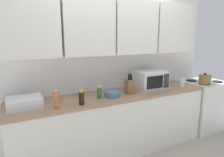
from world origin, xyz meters
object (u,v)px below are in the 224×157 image
Objects in this scene: bottle_spice_jar at (56,100)px; bottle_white_jar at (183,82)px; dish_rack at (25,102)px; stove_range at (202,105)px; microwave at (150,80)px; knife_block at (129,86)px; bottle_soy_dark at (82,98)px; kettle at (205,79)px; bottle_green_oil at (99,92)px; bowl_ceramic_small at (112,94)px.

bottle_spice_jar reaches higher than bottle_white_jar.
dish_rack is at bearing 177.14° from bottle_white_jar.
microwave reaches higher than stove_range.
knife_block is 0.78m from bottle_soy_dark.
kettle reaches higher than bottle_white_jar.
kettle is at bearing -4.94° from bottle_white_jar.
bottle_green_oil reaches higher than stove_range.
bottle_soy_dark is at bearing -19.03° from dish_rack.
bottle_soy_dark is at bearing -154.90° from bottle_green_oil.
stove_range is 4.16× the size of bottle_spice_jar.
knife_block is 1.32× the size of bottle_spice_jar.
kettle is 0.42× the size of microwave.
microwave is 0.46m from knife_block.
bottle_white_jar reaches higher than dish_rack.
bowl_ceramic_small is (-1.76, 0.08, -0.05)m from kettle.
bottle_green_oil is at bearing 13.67° from bottle_spice_jar.
bottle_soy_dark is 0.30m from bottle_spice_jar.
knife_block reaches higher than bowl_ceramic_small.
bowl_ceramic_small is at bearing 14.93° from bottle_soy_dark.
bottle_green_oil is at bearing 177.51° from kettle.
bottle_green_oil is (0.29, 0.14, -0.01)m from bottle_soy_dark.
knife_block reaches higher than stove_range.
microwave reaches higher than dish_rack.
microwave reaches higher than bottle_white_jar.
knife_block is 0.29m from bowl_ceramic_small.
knife_block is at bearing -178.42° from stove_range.
microwave is at bearing 163.66° from bottle_white_jar.
dish_rack is 0.65m from bottle_soy_dark.
bottle_spice_jar is 2.05m from bottle_white_jar.
microwave is (-1.19, 0.06, 0.59)m from stove_range.
bottle_spice_jar is at bearing -175.81° from stove_range.
dish_rack is at bearing 175.23° from bottle_green_oil.
bottle_soy_dark is 1.06× the size of bottle_green_oil.
bottle_soy_dark is at bearing -165.07° from bowl_ceramic_small.
bottle_spice_jar reaches higher than stove_range.
bottle_green_oil is at bearing 177.63° from bowl_ceramic_small.
kettle is 1.76m from bowl_ceramic_small.
bottle_green_oil is (-0.47, -0.01, -0.03)m from knife_block.
bottle_green_oil is 0.78× the size of bottle_spice_jar.
stove_range is 2.47m from bottle_soy_dark.
dish_rack is 1.31× the size of knife_block.
knife_block is 0.48m from bottle_green_oil.
bottle_soy_dark is at bearing -176.97° from bottle_white_jar.
bowl_ceramic_small is (-0.73, -0.12, -0.10)m from microwave.
bottle_spice_jar is at bearing -34.74° from dish_rack.
bottle_white_jar is at bearing -2.86° from dish_rack.
bottle_white_jar is (0.99, -0.05, -0.03)m from knife_block.
bottle_spice_jar reaches higher than bottle_soy_dark.
kettle is 1.18× the size of bottle_green_oil.
stove_range is 5.33× the size of bottle_green_oil.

